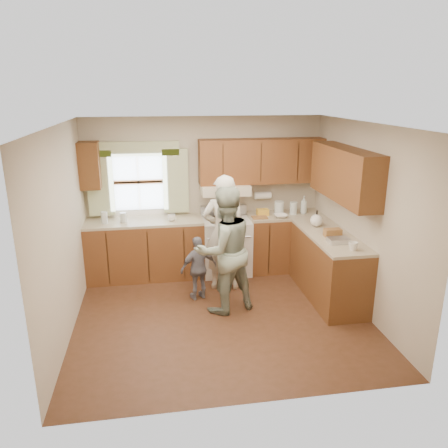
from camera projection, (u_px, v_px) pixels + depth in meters
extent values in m
plane|color=#422714|center=(221.00, 315.00, 5.84)|extent=(3.80, 3.80, 0.00)
plane|color=white|center=(221.00, 124.00, 5.10)|extent=(3.80, 3.80, 0.00)
plane|color=#C3B49D|center=(205.00, 194.00, 7.12)|extent=(3.80, 0.00, 3.80)
plane|color=#C3B49D|center=(252.00, 285.00, 3.82)|extent=(3.80, 0.00, 3.80)
plane|color=#C3B49D|center=(63.00, 234.00, 5.18)|extent=(0.00, 3.50, 3.50)
plane|color=#C3B49D|center=(363.00, 219.00, 5.76)|extent=(0.00, 3.50, 3.50)
cube|color=#45220E|center=(146.00, 250.00, 6.92)|extent=(1.82, 0.60, 0.90)
cube|color=#45220E|center=(284.00, 242.00, 7.27)|extent=(1.22, 0.60, 0.90)
cube|color=#472B10|center=(328.00, 267.00, 6.26)|extent=(0.60, 1.65, 0.90)
cube|color=tan|center=(144.00, 222.00, 6.78)|extent=(1.82, 0.60, 0.04)
cube|color=tan|center=(285.00, 215.00, 7.13)|extent=(1.22, 0.60, 0.04)
cube|color=tan|center=(330.00, 236.00, 6.12)|extent=(0.60, 1.65, 0.04)
cube|color=#45220E|center=(262.00, 161.00, 6.94)|extent=(2.00, 0.33, 0.70)
cube|color=#472B10|center=(90.00, 165.00, 6.53)|extent=(0.30, 0.33, 0.70)
cube|color=#472B10|center=(344.00, 174.00, 5.88)|extent=(0.33, 1.65, 0.70)
cube|color=beige|center=(225.00, 189.00, 6.91)|extent=(0.76, 0.45, 0.15)
cube|color=silver|center=(138.00, 182.00, 6.87)|extent=(0.90, 0.03, 0.90)
cube|color=#F1E847|center=(100.00, 184.00, 6.73)|extent=(0.40, 0.05, 1.02)
cube|color=#F1E847|center=(176.00, 181.00, 6.91)|extent=(0.40, 0.05, 1.02)
cube|color=#F1E847|center=(136.00, 149.00, 6.67)|extent=(1.30, 0.05, 0.22)
cylinder|color=white|center=(263.00, 195.00, 7.18)|extent=(0.27, 0.12, 0.12)
imported|color=silver|center=(172.00, 218.00, 6.75)|extent=(0.16, 0.16, 0.10)
imported|color=silver|center=(304.00, 205.00, 7.13)|extent=(0.12, 0.12, 0.29)
imported|color=silver|center=(281.00, 216.00, 6.92)|extent=(0.22, 0.22, 0.05)
imported|color=silver|center=(353.00, 246.00, 5.50)|extent=(0.15, 0.15, 0.11)
cylinder|color=silver|center=(104.00, 218.00, 6.61)|extent=(0.10, 0.10, 0.18)
cube|color=olive|center=(260.00, 217.00, 6.91)|extent=(0.24, 0.18, 0.02)
cube|color=gold|center=(263.00, 212.00, 7.05)|extent=(0.18, 0.13, 0.10)
cylinder|color=silver|center=(279.00, 208.00, 7.09)|extent=(0.15, 0.15, 0.22)
cylinder|color=silver|center=(293.00, 208.00, 7.11)|extent=(0.12, 0.12, 0.20)
sphere|color=silver|center=(316.00, 220.00, 6.46)|extent=(0.19, 0.19, 0.19)
cube|color=olive|center=(333.00, 233.00, 6.04)|extent=(0.23, 0.13, 0.11)
cube|color=silver|center=(339.00, 240.00, 5.79)|extent=(0.28, 0.19, 0.06)
cylinder|color=silver|center=(123.00, 217.00, 6.68)|extent=(0.10, 0.10, 0.15)
cube|color=silver|center=(226.00, 246.00, 7.10)|extent=(0.76, 0.64, 0.90)
cube|color=#B7B7BC|center=(223.00, 210.00, 7.19)|extent=(0.76, 0.10, 0.16)
cylinder|color=#B7B7BC|center=(229.00, 238.00, 6.72)|extent=(0.68, 0.03, 0.03)
cube|color=#4A60AE|center=(233.00, 251.00, 6.78)|extent=(0.22, 0.02, 0.42)
cylinder|color=black|center=(214.00, 218.00, 7.05)|extent=(0.18, 0.18, 0.01)
cylinder|color=black|center=(236.00, 217.00, 7.11)|extent=(0.18, 0.18, 0.01)
cylinder|color=black|center=(216.00, 222.00, 6.82)|extent=(0.18, 0.18, 0.01)
cylinder|color=black|center=(239.00, 221.00, 6.87)|extent=(0.18, 0.18, 0.01)
imported|color=beige|center=(224.00, 233.00, 6.41)|extent=(0.69, 0.51, 1.74)
imported|color=#254434|center=(224.00, 250.00, 5.75)|extent=(1.01, 0.89, 1.72)
imported|color=slate|center=(199.00, 268.00, 6.19)|extent=(0.59, 0.38, 0.93)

